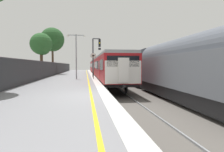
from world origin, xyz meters
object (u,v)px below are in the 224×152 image
Objects in this scene: platform_lamp_mid at (76,52)px; freight_train_adjacent_track at (150,67)px; speed_limit_sign at (93,63)px; commuter_train_at_platform at (101,67)px; background_tree_centre at (41,45)px; background_tree_right at (51,40)px; signal_gantry at (95,53)px.

freight_train_adjacent_track is at bearing -15.15° from platform_lamp_mid.
platform_lamp_mid reaches higher than speed_limit_sign.
commuter_train_at_platform is 10.27m from background_tree_centre.
background_tree_centre is (-7.31, 8.24, 2.71)m from speed_limit_sign.
signal_gantry is at bearing -55.35° from background_tree_right.
background_tree_centre reaches higher than signal_gantry.
freight_train_adjacent_track is 3.49× the size of background_tree_right.
freight_train_adjacent_track is at bearing -73.46° from commuter_train_at_platform.
signal_gantry reaches higher than commuter_train_at_platform.
signal_gantry is 1.01× the size of platform_lamp_mid.
commuter_train_at_platform is 10.03m from background_tree_right.
platform_lamp_mid reaches higher than commuter_train_at_platform.
freight_train_adjacent_track is 6.19m from speed_limit_sign.
background_tree_centre is (-5.44, 8.11, 1.58)m from platform_lamp_mid.
commuter_train_at_platform is at bearing -13.86° from background_tree_right.
commuter_train_at_platform is 8.56m from signal_gantry.
signal_gantry is 12.90m from background_tree_right.
commuter_train_at_platform is at bearing 80.91° from speed_limit_sign.
platform_lamp_mid is 0.60× the size of background_tree_right.
platform_lamp_mid is at bearing 175.84° from speed_limit_sign.
signal_gantry is (-5.48, 5.26, 1.75)m from freight_train_adjacent_track.
freight_train_adjacent_track reaches higher than commuter_train_at_platform.
signal_gantry is at bearing -100.15° from commuter_train_at_platform.
freight_train_adjacent_track is 7.79m from signal_gantry.
background_tree_right reaches higher than background_tree_centre.
speed_limit_sign is (-0.37, -3.30, -1.29)m from signal_gantry.
platform_lamp_mid is (-7.72, 2.09, 1.59)m from freight_train_adjacent_track.
speed_limit_sign is (-1.85, -11.53, 0.57)m from commuter_train_at_platform.
background_tree_centre is at bearing 142.24° from freight_train_adjacent_track.
signal_gantry reaches higher than platform_lamp_mid.
background_tree_centre is 0.77× the size of background_tree_right.
platform_lamp_mid is (-3.72, -11.39, 1.69)m from commuter_train_at_platform.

